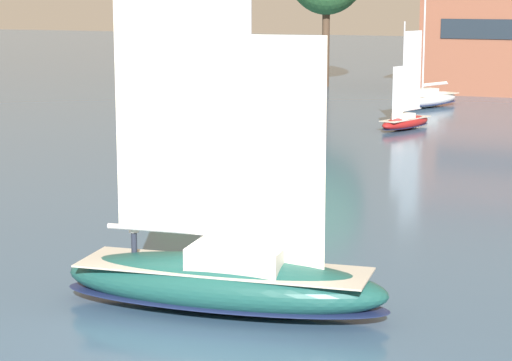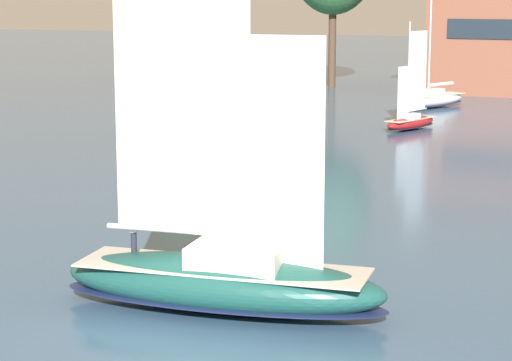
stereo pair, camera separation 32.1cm
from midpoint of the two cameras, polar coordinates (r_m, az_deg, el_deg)
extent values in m
plane|color=#385675|center=(33.36, -2.16, -7.43)|extent=(400.00, 400.00, 0.00)
cylinder|color=#4C3828|center=(110.39, 3.93, 8.07)|extent=(0.83, 0.83, 10.35)
cylinder|color=brown|center=(118.25, -4.83, 8.05)|extent=(0.77, 0.77, 9.58)
ellipsoid|color=#194C47|center=(33.08, -2.17, -5.89)|extent=(11.24, 4.02, 1.87)
ellipsoid|color=#19234C|center=(33.23, -2.17, -6.74)|extent=(11.36, 4.06, 0.22)
cube|color=#BCB7A8|center=(32.93, -2.18, -4.98)|extent=(9.88, 3.41, 0.06)
cube|color=beige|center=(32.65, -1.26, -4.35)|extent=(3.26, 2.42, 0.77)
cylinder|color=silver|center=(31.48, -0.73, 7.10)|extent=(0.22, 0.22, 13.78)
cylinder|color=silver|center=(33.17, -4.82, -2.87)|extent=(4.96, 0.61, 0.19)
cube|color=silver|center=(32.23, -4.64, 6.91)|extent=(4.55, 0.42, 11.30)
cube|color=silver|center=(31.48, 1.56, 1.41)|extent=(2.42, 0.23, 7.58)
cylinder|color=#232838|center=(34.30, -7.24, -3.63)|extent=(0.22, 0.22, 0.85)
cylinder|color=silver|center=(34.12, -7.27, -2.41)|extent=(0.37, 0.37, 0.65)
sphere|color=tan|center=(34.02, -7.29, -1.68)|extent=(0.24, 0.24, 0.24)
ellipsoid|color=maroon|center=(77.02, 8.41, 3.29)|extent=(3.54, 6.07, 1.00)
ellipsoid|color=#19234C|center=(77.05, 8.41, 3.09)|extent=(3.57, 6.13, 0.12)
cube|color=#BCB7A8|center=(76.98, 8.42, 3.51)|extent=(3.05, 5.32, 0.06)
cube|color=silver|center=(76.71, 8.31, 3.67)|extent=(1.64, 1.93, 0.41)
cylinder|color=silver|center=(76.21, 8.30, 6.24)|extent=(0.12, 0.12, 7.33)
cylinder|color=silver|center=(77.62, 8.77, 4.02)|extent=(0.99, 2.51, 0.10)
cube|color=white|center=(77.24, 8.80, 6.23)|extent=(0.85, 2.29, 6.01)
cube|color=white|center=(75.74, 7.96, 4.96)|extent=(0.46, 1.22, 4.03)
ellipsoid|color=silver|center=(91.95, 9.63, 4.59)|extent=(5.66, 8.38, 1.40)
ellipsoid|color=#19234C|center=(91.99, 9.62, 4.35)|extent=(5.72, 8.47, 0.17)
cube|color=beige|center=(91.91, 9.63, 4.84)|extent=(4.90, 7.34, 0.06)
cube|color=silver|center=(91.55, 9.48, 5.03)|extent=(2.45, 2.77, 0.57)
cylinder|color=silver|center=(91.01, 9.48, 8.05)|extent=(0.16, 0.16, 10.26)
cylinder|color=silver|center=(92.77, 10.10, 5.41)|extent=(1.74, 3.38, 0.14)
cylinder|color=white|center=(92.76, 10.11, 5.47)|extent=(1.66, 3.09, 0.22)
camera|label=1|loc=(0.16, -90.26, -0.05)|focal=70.00mm
camera|label=2|loc=(0.16, 89.74, 0.05)|focal=70.00mm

